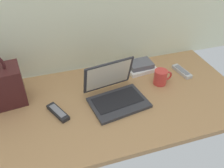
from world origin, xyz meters
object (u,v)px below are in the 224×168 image
Objects in this scene: laptop at (115,93)px; remote_control_far at (58,112)px; remote_control_near at (182,71)px; coffee_mug at (161,77)px; book_stack at (140,66)px.

remote_control_far is at bearing -176.07° from laptop.
remote_control_near and remote_control_far have the same top height.
coffee_mug is 0.73× the size of remote_control_near.
book_stack is (0.26, 0.25, -0.02)m from laptop.
laptop is at bearing -169.35° from coffee_mug.
laptop is 0.36m from book_stack.
remote_control_far is (-0.84, -0.14, 0.00)m from remote_control_near.
coffee_mug is at bearing 10.65° from laptop.
laptop is 0.32m from coffee_mug.
laptop is at bearing 3.93° from remote_control_far.
laptop is 0.33m from remote_control_far.
laptop is 1.65× the size of book_stack.
remote_control_far is (-0.33, -0.02, -0.03)m from laptop.
coffee_mug reaches higher than remote_control_near.
remote_control_near is 0.28m from book_stack.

